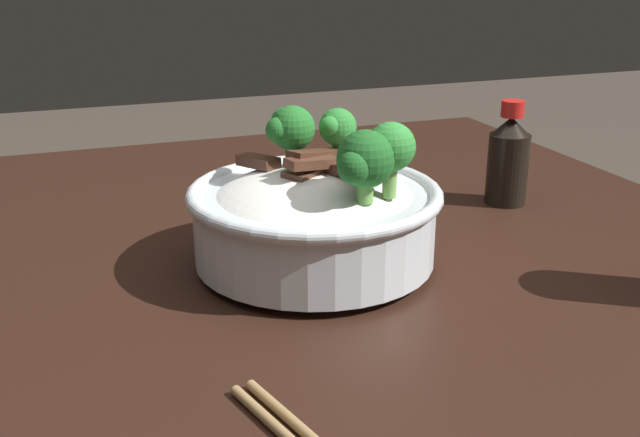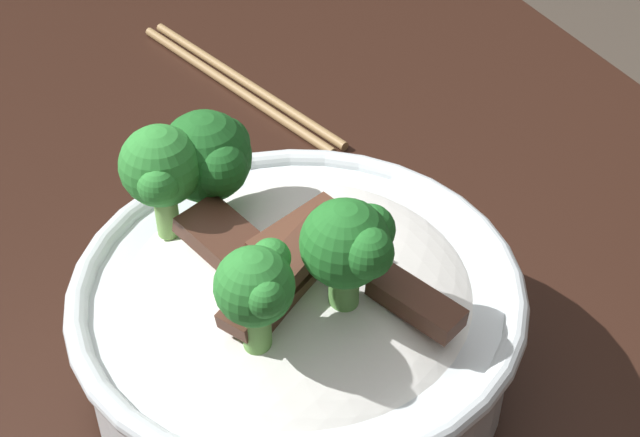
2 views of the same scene
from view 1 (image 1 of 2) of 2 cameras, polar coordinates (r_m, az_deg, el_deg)
name	(u,v)px [view 1 (image 1 of 2)]	position (r m, az deg, el deg)	size (l,w,h in m)	color
rice_bowl	(316,211)	(0.67, -0.28, 0.54)	(0.23, 0.23, 0.14)	silver
soy_sauce_bottle	(508,159)	(0.87, 14.19, 4.42)	(0.05, 0.05, 0.12)	black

